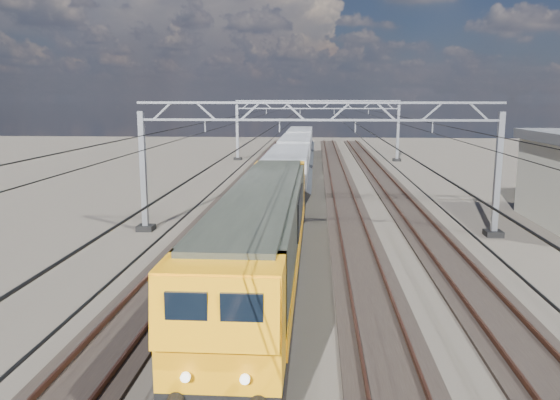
# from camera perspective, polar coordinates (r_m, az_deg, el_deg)

# --- Properties ---
(ground) EXTENTS (160.00, 160.00, 0.00)m
(ground) POSITION_cam_1_polar(r_m,az_deg,el_deg) (26.13, 3.76, -5.60)
(ground) COLOR black
(ground) RESTS_ON ground
(track_outer_west) EXTENTS (2.60, 140.00, 0.30)m
(track_outer_west) POSITION_cam_1_polar(r_m,az_deg,el_deg) (26.78, -9.23, -5.15)
(track_outer_west) COLOR black
(track_outer_west) RESTS_ON ground
(track_loco) EXTENTS (2.60, 140.00, 0.30)m
(track_loco) POSITION_cam_1_polar(r_m,az_deg,el_deg) (26.18, -0.64, -5.38)
(track_loco) COLOR black
(track_loco) RESTS_ON ground
(track_inner_east) EXTENTS (2.60, 140.00, 0.30)m
(track_inner_east) POSITION_cam_1_polar(r_m,az_deg,el_deg) (26.19, 8.16, -5.48)
(track_inner_east) COLOR black
(track_inner_east) RESTS_ON ground
(track_outer_east) EXTENTS (2.60, 140.00, 0.30)m
(track_outer_east) POSITION_cam_1_polar(r_m,az_deg,el_deg) (26.80, 16.76, -5.46)
(track_outer_east) COLOR black
(track_outer_east) RESTS_ON ground
(catenary_gantry_mid) EXTENTS (19.90, 0.90, 7.11)m
(catenary_gantry_mid) POSITION_cam_1_polar(r_m,az_deg,el_deg) (29.30, 3.87, 3.95)
(catenary_gantry_mid) COLOR gray
(catenary_gantry_mid) RESTS_ON ground
(catenary_gantry_far) EXTENTS (19.90, 0.90, 7.11)m
(catenary_gantry_far) POSITION_cam_1_polar(r_m,az_deg,el_deg) (65.19, 3.87, 7.55)
(catenary_gantry_far) COLOR gray
(catenary_gantry_far) RESTS_ON ground
(overhead_wires) EXTENTS (12.03, 140.00, 0.53)m
(overhead_wires) POSITION_cam_1_polar(r_m,az_deg,el_deg) (33.14, 3.91, 7.91)
(overhead_wires) COLOR black
(overhead_wires) RESTS_ON ground
(locomotive) EXTENTS (2.76, 21.10, 3.62)m
(locomotive) POSITION_cam_1_polar(r_m,az_deg,el_deg) (20.82, -1.71, -3.14)
(locomotive) COLOR black
(locomotive) RESTS_ON ground
(hopper_wagon_lead) EXTENTS (3.38, 13.00, 3.25)m
(hopper_wagon_lead) POSITION_cam_1_polar(r_m,az_deg,el_deg) (38.22, 0.84, 2.98)
(hopper_wagon_lead) COLOR black
(hopper_wagon_lead) RESTS_ON ground
(hopper_wagon_mid) EXTENTS (3.38, 13.00, 3.25)m
(hopper_wagon_mid) POSITION_cam_1_polar(r_m,az_deg,el_deg) (52.31, 1.65, 5.01)
(hopper_wagon_mid) COLOR black
(hopper_wagon_mid) RESTS_ON ground
(hopper_wagon_third) EXTENTS (3.38, 13.00, 3.25)m
(hopper_wagon_third) POSITION_cam_1_polar(r_m,az_deg,el_deg) (66.46, 2.12, 6.18)
(hopper_wagon_third) COLOR black
(hopper_wagon_third) RESTS_ON ground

